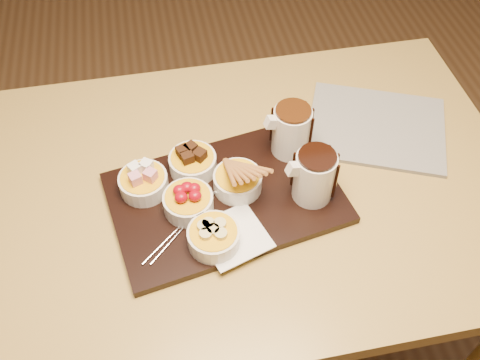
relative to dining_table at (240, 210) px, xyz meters
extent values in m
plane|color=#55371D|center=(0.00, 0.00, -0.65)|extent=(5.00, 5.00, 0.00)
cube|color=#A3853C|center=(0.00, 0.00, 0.08)|extent=(1.20, 0.80, 0.04)
cylinder|color=#A3853C|center=(-0.54, 0.34, -0.30)|extent=(0.06, 0.06, 0.71)
cylinder|color=#A3853C|center=(0.54, 0.34, -0.30)|extent=(0.06, 0.06, 0.71)
cube|color=black|center=(-0.04, -0.04, 0.11)|extent=(0.51, 0.38, 0.02)
cube|color=white|center=(-0.04, -0.14, 0.12)|extent=(0.15, 0.15, 0.00)
cylinder|color=silver|center=(-0.20, 0.01, 0.14)|extent=(0.10, 0.10, 0.04)
cylinder|color=silver|center=(-0.09, 0.04, 0.14)|extent=(0.10, 0.10, 0.04)
cylinder|color=silver|center=(-0.12, -0.06, 0.14)|extent=(0.10, 0.10, 0.04)
cylinder|color=silver|center=(-0.01, -0.03, 0.14)|extent=(0.10, 0.10, 0.04)
cylinder|color=silver|center=(-0.08, -0.15, 0.14)|extent=(0.10, 0.10, 0.04)
cylinder|color=silver|center=(0.13, -0.07, 0.17)|extent=(0.09, 0.09, 0.11)
cylinder|color=silver|center=(0.12, 0.06, 0.17)|extent=(0.09, 0.09, 0.11)
cube|color=beige|center=(0.34, 0.10, 0.10)|extent=(0.38, 0.35, 0.01)
camera|label=1|loc=(-0.14, -0.70, 0.98)|focal=40.00mm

